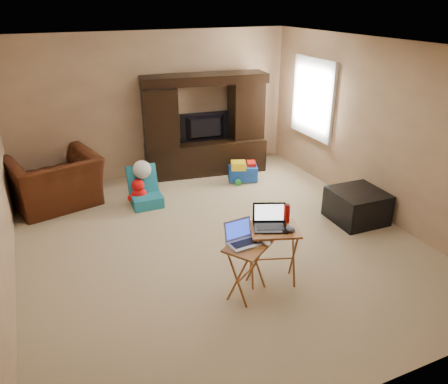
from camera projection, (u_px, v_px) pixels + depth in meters
name	position (u px, v px, depth m)	size (l,w,h in m)	color
floor	(218.00, 241.00, 5.87)	(5.50, 5.50, 0.00)	beige
ceiling	(217.00, 46.00, 4.84)	(5.50, 5.50, 0.00)	silver
wall_back	(155.00, 106.00, 7.64)	(5.00, 5.00, 0.00)	tan
wall_front	(372.00, 269.00, 3.07)	(5.00, 5.00, 0.00)	tan
wall_right	(376.00, 129.00, 6.29)	(5.50, 5.50, 0.00)	tan
window_pane	(314.00, 98.00, 7.51)	(1.20, 1.20, 0.00)	white
window_frame	(313.00, 98.00, 7.50)	(0.06, 1.14, 1.34)	white
entertainment_center	(205.00, 125.00, 7.80)	(2.19, 0.55, 1.79)	black
television	(206.00, 128.00, 7.78)	(0.91, 0.12, 0.52)	black
recliner	(55.00, 181.00, 6.70)	(1.25, 1.09, 0.81)	#491F0F
child_rocker	(146.00, 187.00, 6.74)	(0.46, 0.53, 0.62)	#19718B
plush_toy	(138.00, 191.00, 6.84)	(0.38, 0.31, 0.42)	red
push_toy	(243.00, 171.00, 7.68)	(0.51, 0.37, 0.38)	blue
ottoman	(357.00, 206.00, 6.32)	(0.71, 0.71, 0.46)	black
tray_table_left	(247.00, 270.00, 4.71)	(0.47, 0.38, 0.61)	#9B6125
tray_table_right	(273.00, 256.00, 4.89)	(0.53, 0.43, 0.69)	#9E5A26
laptop_left	(244.00, 235.00, 4.54)	(0.32, 0.27, 0.24)	#ACACB0
laptop_right	(271.00, 219.00, 4.70)	(0.36, 0.30, 0.24)	black
mouse_left	(267.00, 243.00, 4.58)	(0.08, 0.12, 0.05)	silver
mouse_right	(291.00, 229.00, 4.69)	(0.09, 0.14, 0.06)	#46474C
water_bottle	(287.00, 213.00, 4.85)	(0.07, 0.07, 0.21)	red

